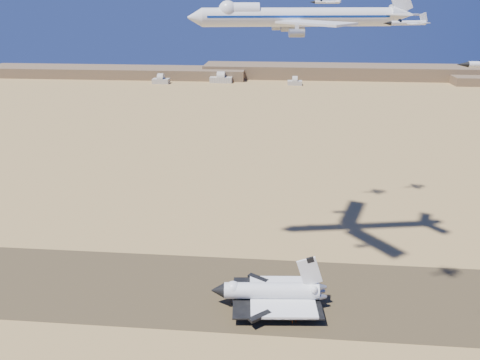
# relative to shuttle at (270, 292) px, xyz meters

# --- Properties ---
(ground) EXTENTS (1200.00, 1200.00, 0.00)m
(ground) POSITION_rel_shuttle_xyz_m (-21.53, 7.79, -5.68)
(ground) COLOR tan
(ground) RESTS_ON ground
(runway) EXTENTS (600.00, 50.00, 0.06)m
(runway) POSITION_rel_shuttle_xyz_m (-21.53, 7.79, -5.65)
(runway) COLOR #4F3F27
(runway) RESTS_ON ground
(ridgeline) EXTENTS (960.00, 90.00, 18.00)m
(ridgeline) POSITION_rel_shuttle_xyz_m (43.79, 535.09, 1.95)
(ridgeline) COLOR brown
(ridgeline) RESTS_ON ground
(hangars) EXTENTS (200.50, 29.50, 30.00)m
(hangars) POSITION_rel_shuttle_xyz_m (-85.52, 486.22, -0.85)
(hangars) COLOR beige
(hangars) RESTS_ON ground
(shuttle) EXTENTS (42.98, 28.43, 21.12)m
(shuttle) POSITION_rel_shuttle_xyz_m (0.00, 0.00, 0.00)
(shuttle) COLOR white
(shuttle) RESTS_ON runway
(carrier_747) EXTENTS (84.45, 64.21, 20.96)m
(carrier_747) POSITION_rel_shuttle_xyz_m (4.45, 35.58, 95.89)
(carrier_747) COLOR white
(crew_a) EXTENTS (0.56, 0.71, 1.71)m
(crew_a) POSITION_rel_shuttle_xyz_m (8.19, -10.05, -4.76)
(crew_a) COLOR #BF430B
(crew_a) RESTS_ON runway
(crew_b) EXTENTS (0.82, 0.90, 1.60)m
(crew_b) POSITION_rel_shuttle_xyz_m (7.60, -7.43, -4.82)
(crew_b) COLOR #BF430B
(crew_b) RESTS_ON runway
(crew_c) EXTENTS (1.13, 0.93, 1.71)m
(crew_c) POSITION_rel_shuttle_xyz_m (9.47, -9.36, -4.76)
(crew_c) COLOR #BF430B
(crew_c) RESTS_ON runway
(chase_jet_a) EXTENTS (13.63, 8.02, 3.49)m
(chase_jet_a) POSITION_rel_shuttle_xyz_m (36.57, -4.40, 95.90)
(chase_jet_a) COLOR white
(chase_jet_c) EXTENTS (14.37, 8.12, 3.61)m
(chase_jet_c) POSITION_rel_shuttle_xyz_m (20.62, 81.36, 100.77)
(chase_jet_c) COLOR white
(chase_jet_d) EXTENTS (14.10, 8.22, 3.59)m
(chase_jet_d) POSITION_rel_shuttle_xyz_m (47.60, 93.08, 97.01)
(chase_jet_d) COLOR white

